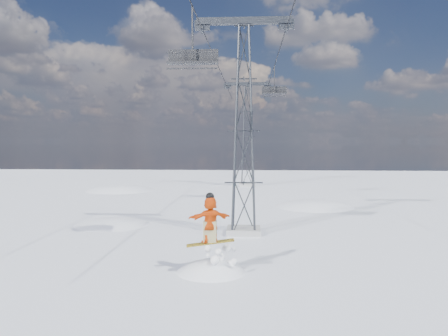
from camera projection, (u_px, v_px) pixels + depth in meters
The scene contains 8 objects.
ground at pixel (218, 280), 15.57m from camera, with size 120.00×120.00×0.00m, color white.
snow_terrain at pixel (181, 310), 37.60m from camera, with size 39.00×37.00×22.00m.
lift_tower_near at pixel (244, 132), 23.16m from camera, with size 5.20×1.80×11.43m.
lift_tower_far at pixel (247, 137), 48.07m from camera, with size 5.20×1.80×11.43m.
haul_cables at pixel (246, 66), 34.29m from camera, with size 4.46×51.00×0.06m.
snowboarder_jump at pixel (211, 313), 16.67m from camera, with size 4.40×4.40×7.01m.
lift_chair_near at pixel (193, 58), 19.23m from camera, with size 2.23×0.64×2.77m.
lift_chair_mid at pixel (274, 91), 34.13m from camera, with size 1.94×0.56×2.41m.
Camera 1 is at (1.16, -15.26, 4.94)m, focal length 35.00 mm.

